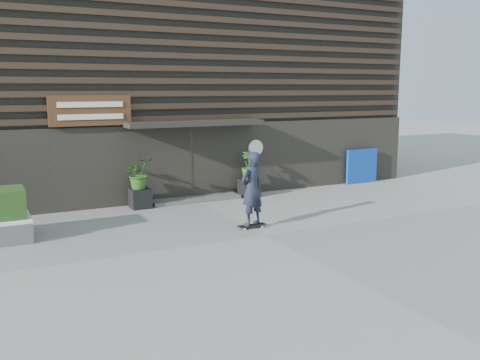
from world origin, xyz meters
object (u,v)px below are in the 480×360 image
skateboarder (252,189)px  planter_pot_left (140,198)px  planter_pot_right (249,188)px  blue_tarp (362,166)px

skateboarder → planter_pot_left: bearing=118.0°
planter_pot_right → skateboarder: (-1.85, -3.67, 0.76)m
skateboarder → planter_pot_right: bearing=63.3°
planter_pot_left → planter_pot_right: same height
planter_pot_left → skateboarder: 4.22m
planter_pot_right → skateboarder: 4.18m
planter_pot_left → blue_tarp: bearing=1.9°
planter_pot_left → planter_pot_right: bearing=0.0°
blue_tarp → planter_pot_right: bearing=-177.4°
planter_pot_left → skateboarder: skateboarder is taller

